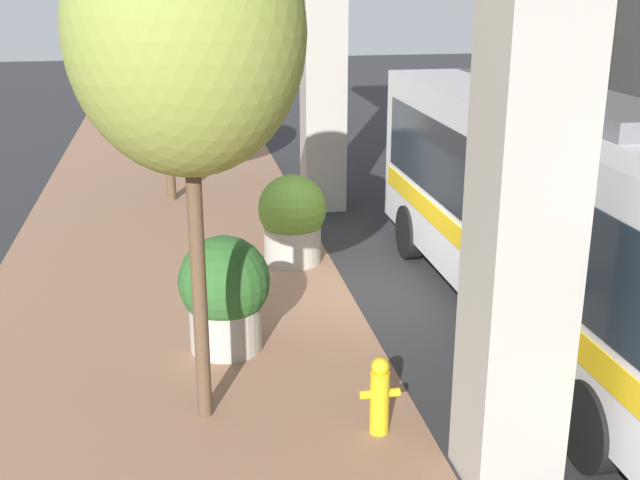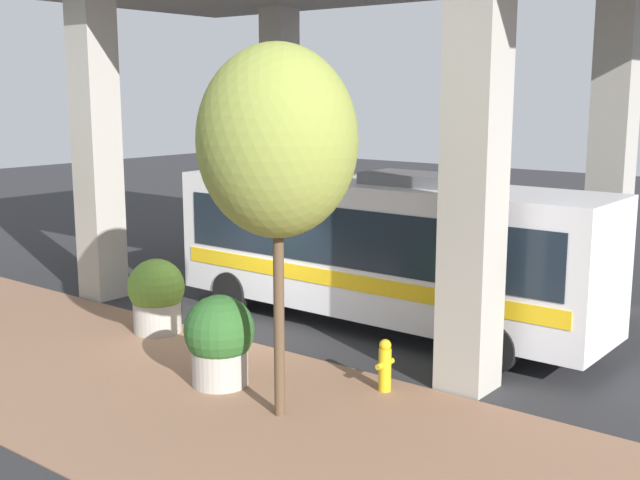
{
  "view_description": "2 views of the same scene",
  "coord_description": "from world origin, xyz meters",
  "px_view_note": "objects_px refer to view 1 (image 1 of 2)",
  "views": [
    {
      "loc": [
        -2.7,
        -12.06,
        5.06
      ],
      "look_at": [
        -0.49,
        0.17,
        0.93
      ],
      "focal_mm": 45.0,
      "sensor_mm": 36.0,
      "label": 1
    },
    {
      "loc": [
        -11.87,
        -11.64,
        5.23
      ],
      "look_at": [
        0.97,
        -1.51,
        2.2
      ],
      "focal_mm": 45.0,
      "sensor_mm": 36.0,
      "label": 2
    }
  ],
  "objects_px": {
    "bus": "(561,208)",
    "planter_middle": "(292,219)",
    "street_tree_far": "(163,54)",
    "street_tree_near": "(186,34)",
    "fire_hydrant": "(380,396)",
    "planter_front": "(225,293)"
  },
  "relations": [
    {
      "from": "planter_middle",
      "to": "street_tree_far",
      "type": "bearing_deg",
      "value": 114.48
    },
    {
      "from": "planter_middle",
      "to": "street_tree_near",
      "type": "bearing_deg",
      "value": -109.51
    },
    {
      "from": "planter_middle",
      "to": "street_tree_near",
      "type": "relative_size",
      "value": 0.28
    },
    {
      "from": "street_tree_far",
      "to": "street_tree_near",
      "type": "bearing_deg",
      "value": -88.03
    },
    {
      "from": "fire_hydrant",
      "to": "street_tree_near",
      "type": "height_order",
      "value": "street_tree_near"
    },
    {
      "from": "fire_hydrant",
      "to": "planter_front",
      "type": "bearing_deg",
      "value": 122.2
    },
    {
      "from": "bus",
      "to": "fire_hydrant",
      "type": "xyz_separation_m",
      "value": [
        -3.18,
        -2.24,
        -1.43
      ]
    },
    {
      "from": "planter_front",
      "to": "street_tree_near",
      "type": "relative_size",
      "value": 0.28
    },
    {
      "from": "bus",
      "to": "planter_middle",
      "type": "distance_m",
      "value": 5.07
    },
    {
      "from": "fire_hydrant",
      "to": "street_tree_near",
      "type": "relative_size",
      "value": 0.16
    },
    {
      "from": "planter_middle",
      "to": "fire_hydrant",
      "type": "bearing_deg",
      "value": -88.74
    },
    {
      "from": "fire_hydrant",
      "to": "planter_middle",
      "type": "bearing_deg",
      "value": 91.26
    },
    {
      "from": "bus",
      "to": "street_tree_near",
      "type": "height_order",
      "value": "street_tree_near"
    },
    {
      "from": "bus",
      "to": "fire_hydrant",
      "type": "relative_size",
      "value": 10.5
    },
    {
      "from": "planter_front",
      "to": "planter_middle",
      "type": "distance_m",
      "value": 3.7
    },
    {
      "from": "planter_middle",
      "to": "street_tree_far",
      "type": "xyz_separation_m",
      "value": [
        -2.17,
        4.77,
        2.53
      ]
    },
    {
      "from": "bus",
      "to": "planter_middle",
      "type": "relative_size",
      "value": 6.14
    },
    {
      "from": "bus",
      "to": "street_tree_near",
      "type": "relative_size",
      "value": 1.69
    },
    {
      "from": "bus",
      "to": "planter_middle",
      "type": "height_order",
      "value": "bus"
    },
    {
      "from": "street_tree_near",
      "to": "bus",
      "type": "bearing_deg",
      "value": 16.12
    },
    {
      "from": "planter_middle",
      "to": "street_tree_far",
      "type": "distance_m",
      "value": 5.82
    },
    {
      "from": "bus",
      "to": "planter_middle",
      "type": "bearing_deg",
      "value": 132.0
    }
  ]
}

